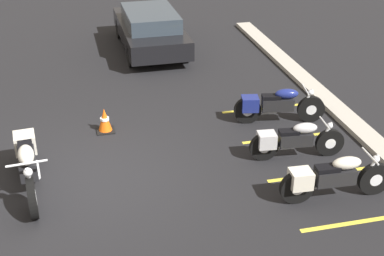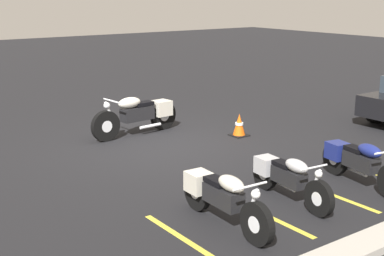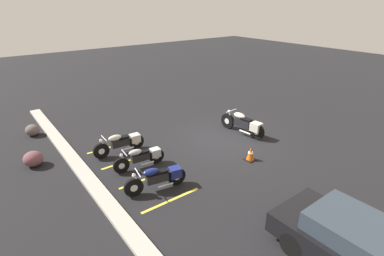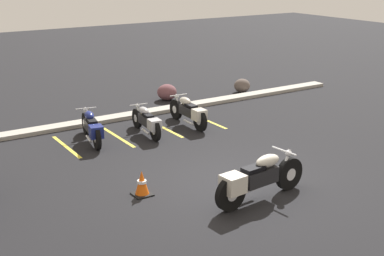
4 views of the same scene
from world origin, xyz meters
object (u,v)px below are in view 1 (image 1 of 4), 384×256
(parked_bike_2, at_px, (332,178))
(car_black, at_px, (150,29))
(parked_bike_1, at_px, (293,140))
(traffic_cone, at_px, (105,121))
(motorcycle_cream_featured, at_px, (28,162))
(parked_bike_0, at_px, (275,105))

(parked_bike_2, relative_size, car_black, 0.50)
(parked_bike_1, xyz_separation_m, traffic_cone, (-2.07, -3.63, -0.15))
(motorcycle_cream_featured, distance_m, parked_bike_1, 5.21)
(motorcycle_cream_featured, height_order, parked_bike_0, motorcycle_cream_featured)
(traffic_cone, bearing_deg, parked_bike_1, 60.28)
(parked_bike_0, height_order, parked_bike_2, parked_bike_2)
(parked_bike_2, bearing_deg, motorcycle_cream_featured, 164.82)
(motorcycle_cream_featured, distance_m, parked_bike_0, 5.63)
(parked_bike_0, distance_m, traffic_cone, 3.90)
(parked_bike_0, bearing_deg, car_black, 119.56)
(traffic_cone, bearing_deg, parked_bike_2, 46.11)
(motorcycle_cream_featured, bearing_deg, traffic_cone, 135.02)
(parked_bike_0, distance_m, parked_bike_2, 3.13)
(parked_bike_0, distance_m, parked_bike_1, 1.63)
(car_black, relative_size, traffic_cone, 7.73)
(motorcycle_cream_featured, height_order, parked_bike_2, motorcycle_cream_featured)
(motorcycle_cream_featured, xyz_separation_m, parked_bike_0, (-1.43, 5.44, -0.07))
(motorcycle_cream_featured, height_order, parked_bike_1, motorcycle_cream_featured)
(parked_bike_2, xyz_separation_m, traffic_cone, (-3.59, -3.73, -0.19))
(parked_bike_1, height_order, car_black, car_black)
(parked_bike_1, relative_size, car_black, 0.46)
(parked_bike_1, bearing_deg, traffic_cone, 155.97)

